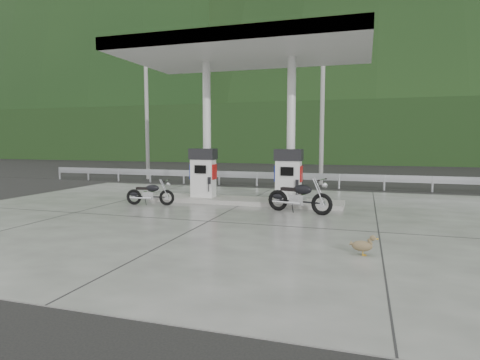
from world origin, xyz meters
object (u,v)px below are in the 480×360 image
(motorcycle_left, at_px, (150,194))
(motorcycle_right, at_px, (299,197))
(duck, at_px, (362,246))
(gas_pump_left, at_px, (203,173))
(gas_pump_right, at_px, (288,175))

(motorcycle_left, relative_size, motorcycle_right, 0.80)
(duck, bearing_deg, gas_pump_left, 135.57)
(motorcycle_left, xyz_separation_m, duck, (7.14, -4.26, -0.21))
(gas_pump_left, height_order, duck, gas_pump_left)
(gas_pump_right, distance_m, motorcycle_right, 1.63)
(gas_pump_left, relative_size, motorcycle_right, 0.89)
(gas_pump_right, xyz_separation_m, motorcycle_right, (0.60, -1.40, -0.57))
(motorcycle_right, bearing_deg, motorcycle_left, -164.01)
(gas_pump_right, relative_size, motorcycle_right, 0.89)
(gas_pump_left, distance_m, duck, 8.10)
(gas_pump_left, distance_m, motorcycle_right, 4.09)
(gas_pump_left, xyz_separation_m, gas_pump_right, (3.20, 0.00, 0.00))
(gas_pump_left, relative_size, motorcycle_left, 1.10)
(gas_pump_left, distance_m, motorcycle_left, 2.12)
(gas_pump_right, relative_size, duck, 3.68)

